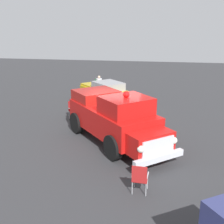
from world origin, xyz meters
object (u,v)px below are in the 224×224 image
object	(u,v)px
lawn_chair_spare	(140,177)
traffic_cone	(123,110)
spectator_seated	(100,83)
lawn_chair_by_car	(73,108)
vintage_fire_truck	(115,117)
classic_hot_rod	(106,92)
lawn_chair_near_truck	(99,84)

from	to	relation	value
lawn_chair_spare	traffic_cone	bearing A→B (deg)	-168.17
lawn_chair_spare	spectator_seated	bearing A→B (deg)	-162.58
spectator_seated	traffic_cone	bearing A→B (deg)	24.72
spectator_seated	lawn_chair_by_car	bearing A→B (deg)	-0.13
lawn_chair_by_car	spectator_seated	bearing A→B (deg)	179.87
lawn_chair_by_car	traffic_cone	xyz separation A→B (m)	(-1.09, 2.71, -0.28)
lawn_chair_by_car	traffic_cone	bearing A→B (deg)	111.92
vintage_fire_truck	classic_hot_rod	bearing A→B (deg)	-165.35
classic_hot_rod	lawn_chair_by_car	bearing A→B (deg)	-15.89
classic_hot_rod	traffic_cone	xyz separation A→B (m)	(2.81, 1.60, -0.44)
vintage_fire_truck	spectator_seated	distance (m)	10.45
lawn_chair_spare	spectator_seated	world-z (taller)	spectator_seated
lawn_chair_near_truck	traffic_cone	bearing A→B (deg)	25.05
lawn_chair_near_truck	spectator_seated	size ratio (longest dim) A/B	0.79
vintage_fire_truck	lawn_chair_by_car	xyz separation A→B (m)	(-3.07, -2.94, -0.61)
lawn_chair_by_car	lawn_chair_spare	world-z (taller)	same
lawn_chair_near_truck	lawn_chair_by_car	size ratio (longest dim) A/B	1.00
lawn_chair_by_car	vintage_fire_truck	bearing A→B (deg)	43.69
lawn_chair_by_car	classic_hot_rod	bearing A→B (deg)	164.11
classic_hot_rod	vintage_fire_truck	bearing A→B (deg)	14.65
vintage_fire_truck	lawn_chair_near_truck	bearing A→B (deg)	-163.44
vintage_fire_truck	lawn_chair_spare	distance (m)	4.38
classic_hot_rod	traffic_cone	bearing A→B (deg)	29.62
lawn_chair_near_truck	lawn_chair_spare	size ratio (longest dim) A/B	1.00
lawn_chair_by_car	spectator_seated	xyz separation A→B (m)	(-6.95, 0.02, 0.11)
traffic_cone	classic_hot_rod	bearing A→B (deg)	-150.38
lawn_chair_near_truck	traffic_cone	xyz separation A→B (m)	(5.95, 2.78, -0.28)
lawn_chair_spare	lawn_chair_by_car	bearing A→B (deg)	-148.16
lawn_chair_near_truck	spectator_seated	bearing A→B (deg)	41.87
lawn_chair_spare	lawn_chair_near_truck	bearing A→B (deg)	-162.37
lawn_chair_near_truck	classic_hot_rod	bearing A→B (deg)	20.65
vintage_fire_truck	traffic_cone	xyz separation A→B (m)	(-4.17, -0.23, -0.89)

